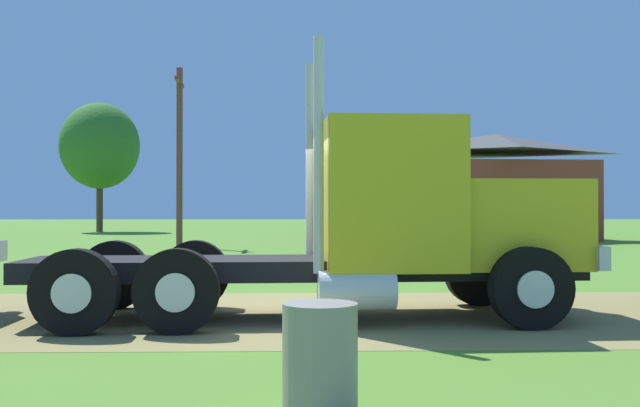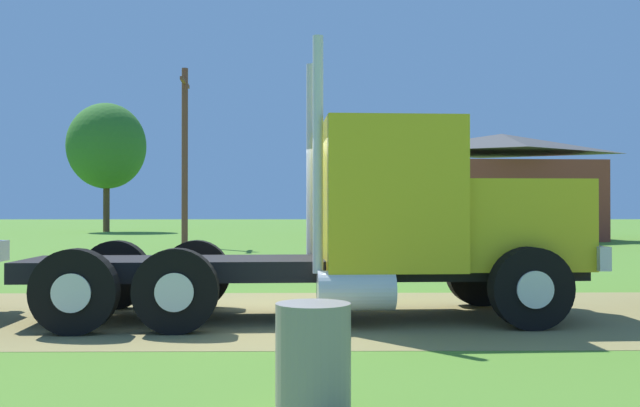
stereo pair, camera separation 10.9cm
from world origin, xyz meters
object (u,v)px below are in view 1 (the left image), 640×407
(steel_barrel, at_px, (320,360))
(shed_building, at_px, (496,189))
(truck_foreground_white, at_px, (387,225))
(utility_pole_near, at_px, (179,151))

(steel_barrel, xyz_separation_m, shed_building, (9.64, 30.60, 2.16))
(truck_foreground_white, bearing_deg, steel_barrel, -102.53)
(steel_barrel, height_order, utility_pole_near, utility_pole_near)
(truck_foreground_white, height_order, steel_barrel, truck_foreground_white)
(truck_foreground_white, relative_size, shed_building, 0.84)
(truck_foreground_white, distance_m, shed_building, 27.11)
(shed_building, height_order, utility_pole_near, utility_pole_near)
(truck_foreground_white, relative_size, utility_pole_near, 1.08)
(shed_building, distance_m, utility_pole_near, 16.20)
(steel_barrel, relative_size, shed_building, 0.09)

